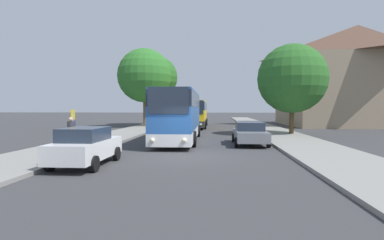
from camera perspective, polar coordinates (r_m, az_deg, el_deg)
The scene contains 14 objects.
ground_plane at distance 14.62m, azimuth -1.10°, elevation -7.12°, with size 300.00×300.00×0.00m, color #38383A.
sidewalk_left at distance 16.82m, azimuth -25.70°, elevation -5.85°, with size 4.00×120.00×0.15m, color gray.
sidewalk_right at distance 15.55m, azimuth 25.68°, elevation -6.49°, with size 4.00×120.00×0.15m, color gray.
building_right_background at distance 47.65m, azimuth 28.94°, elevation 7.44°, with size 19.00×15.99×13.85m.
bus_front at distance 21.68m, azimuth -2.43°, elevation 0.95°, with size 2.93×11.49×3.55m.
bus_middle at distance 37.70m, azimuth 0.77°, elevation 1.27°, with size 2.84×12.14×3.24m.
parked_car_left_curb at distance 13.19m, azimuth -19.55°, elevation -4.68°, with size 1.93×4.09×1.59m.
parked_car_right_near at distance 20.00m, azimuth 10.93°, elevation -2.41°, with size 2.14×4.70×1.47m.
bus_stop_sign at distance 19.33m, azimuth -21.73°, elevation -0.44°, with size 0.08×0.45×2.20m.
pedestrian_waiting_near at distance 16.83m, azimuth -22.05°, elevation -2.46°, with size 0.36×0.36×1.77m.
pedestrian_waiting_far at distance 21.50m, azimuth -21.69°, elevation -1.69°, with size 0.36×0.36×1.62m.
tree_left_near at distance 38.15m, azimuth -9.03°, elevation 8.35°, with size 6.71×6.71×9.66m.
tree_left_far at distance 43.09m, azimuth -6.78°, elevation 8.06°, with size 5.98×5.98×9.61m.
tree_right_near at distance 27.80m, azimuth 18.52°, elevation 7.47°, with size 6.02×6.02×7.83m.
Camera 1 is at (1.46, -14.35, 2.38)m, focal length 28.00 mm.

